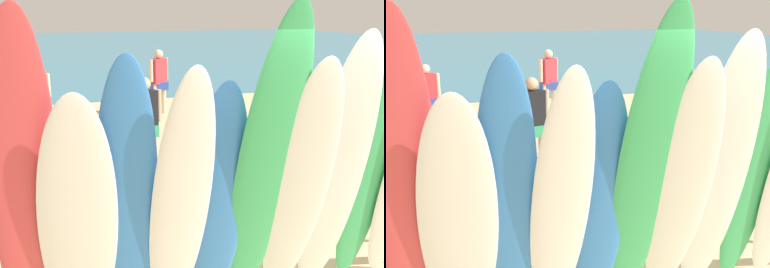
{
  "view_description": "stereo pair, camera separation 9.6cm",
  "coord_description": "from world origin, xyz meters",
  "views": [
    {
      "loc": [
        -1.91,
        -3.86,
        2.64
      ],
      "look_at": [
        0.0,
        1.89,
        1.03
      ],
      "focal_mm": 44.76,
      "sensor_mm": 36.0,
      "label": 1
    },
    {
      "loc": [
        -1.82,
        -3.89,
        2.64
      ],
      "look_at": [
        0.0,
        1.89,
        1.03
      ],
      "focal_mm": 44.76,
      "sensor_mm": 36.0,
      "label": 2
    }
  ],
  "objects": [
    {
      "name": "surfboard_blue_2",
      "position": [
        -1.33,
        -0.55,
        1.19
      ],
      "size": [
        0.53,
        0.76,
        2.38
      ],
      "primitive_type": "ellipsoid",
      "rotation": [
        0.27,
        0.0,
        -0.08
      ],
      "color": "#337AD1",
      "rests_on": "ground"
    },
    {
      "name": "ocean_water",
      "position": [
        0.0,
        29.84,
        0.01
      ],
      "size": [
        60.0,
        40.0,
        0.02
      ],
      "primitive_type": "cube",
      "color": "teal",
      "rests_on": "ground"
    },
    {
      "name": "surfboard_green_8",
      "position": [
        0.94,
        -0.47,
        1.25
      ],
      "size": [
        0.5,
        0.65,
        2.49
      ],
      "primitive_type": "ellipsoid",
      "rotation": [
        0.22,
        0.0,
        0.05
      ],
      "color": "#38B266",
      "rests_on": "ground"
    },
    {
      "name": "beachgoer_photographing",
      "position": [
        1.06,
        7.73,
        0.94
      ],
      "size": [
        0.55,
        0.39,
        1.64
      ],
      "rotation": [
        0.0,
        0.0,
        3.68
      ],
      "color": "beige",
      "rests_on": "ground"
    },
    {
      "name": "surfboard_white_7",
      "position": [
        0.52,
        -0.53,
        1.25
      ],
      "size": [
        0.6,
        0.73,
        2.5
      ],
      "primitive_type": "ellipsoid",
      "rotation": [
        0.25,
        0.0,
        -0.04
      ],
      "color": "white",
      "rests_on": "ground"
    },
    {
      "name": "surfboard_green_5",
      "position": [
        -0.2,
        -0.58,
        1.36
      ],
      "size": [
        0.55,
        0.91,
        2.73
      ],
      "primitive_type": "ellipsoid",
      "rotation": [
        0.3,
        0.0,
        0.02
      ],
      "color": "#38B266",
      "rests_on": "ground"
    },
    {
      "name": "ground",
      "position": [
        0.0,
        14.0,
        0.0
      ],
      "size": [
        60.0,
        60.0,
        0.0
      ],
      "primitive_type": "plane",
      "color": "#D3BC8C"
    },
    {
      "name": "surfboard_white_6",
      "position": [
        0.15,
        -0.54,
        1.16
      ],
      "size": [
        0.62,
        0.84,
        2.32
      ],
      "primitive_type": "ellipsoid",
      "rotation": [
        0.31,
        0.0,
        -0.08
      ],
      "color": "white",
      "rests_on": "ground"
    },
    {
      "name": "beachgoer_near_rack",
      "position": [
        -0.26,
        3.52,
        0.91
      ],
      "size": [
        0.59,
        0.28,
        1.57
      ],
      "rotation": [
        0.0,
        0.0,
        0.2
      ],
      "color": "tan",
      "rests_on": "ground"
    },
    {
      "name": "beachgoer_midbeach",
      "position": [
        -1.86,
        6.75,
        0.85
      ],
      "size": [
        0.56,
        0.24,
        1.48
      ],
      "rotation": [
        0.0,
        0.0,
        3.23
      ],
      "color": "beige",
      "rests_on": "ground"
    },
    {
      "name": "surfboard_rack",
      "position": [
        0.0,
        0.0,
        0.6
      ],
      "size": [
        4.5,
        0.07,
        0.72
      ],
      "color": "brown",
      "rests_on": "ground"
    },
    {
      "name": "surfboard_red_0",
      "position": [
        -2.03,
        -0.55,
        1.35
      ],
      "size": [
        0.52,
        0.83,
        2.7
      ],
      "primitive_type": "ellipsoid",
      "rotation": [
        0.27,
        0.0,
        0.06
      ],
      "color": "#D13D42",
      "rests_on": "ground"
    },
    {
      "name": "surfboard_white_1",
      "position": [
        -1.69,
        -0.55,
        1.08
      ],
      "size": [
        0.61,
        0.79,
        2.16
      ],
      "primitive_type": "ellipsoid",
      "rotation": [
        0.32,
        0.0,
        -0.04
      ],
      "color": "white",
      "rests_on": "ground"
    },
    {
      "name": "beachgoer_by_water",
      "position": [
        3.3,
        3.28,
        0.85
      ],
      "size": [
        0.54,
        0.3,
        1.48
      ],
      "rotation": [
        0.0,
        0.0,
        2.82
      ],
      "color": "brown",
      "rests_on": "ground"
    },
    {
      "name": "surfboard_blue_4",
      "position": [
        -0.57,
        -0.47,
        1.08
      ],
      "size": [
        0.53,
        0.62,
        2.15
      ],
      "primitive_type": "ellipsoid",
      "rotation": [
        0.23,
        0.0,
        -0.07
      ],
      "color": "#337AD1",
      "rests_on": "ground"
    },
    {
      "name": "surfboard_white_3",
      "position": [
        -0.92,
        -0.59,
        1.15
      ],
      "size": [
        0.49,
        0.83,
        2.3
      ],
      "primitive_type": "ellipsoid",
      "rotation": [
        0.32,
        0.0,
        0.02
      ],
      "color": "white",
      "rests_on": "ground"
    }
  ]
}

